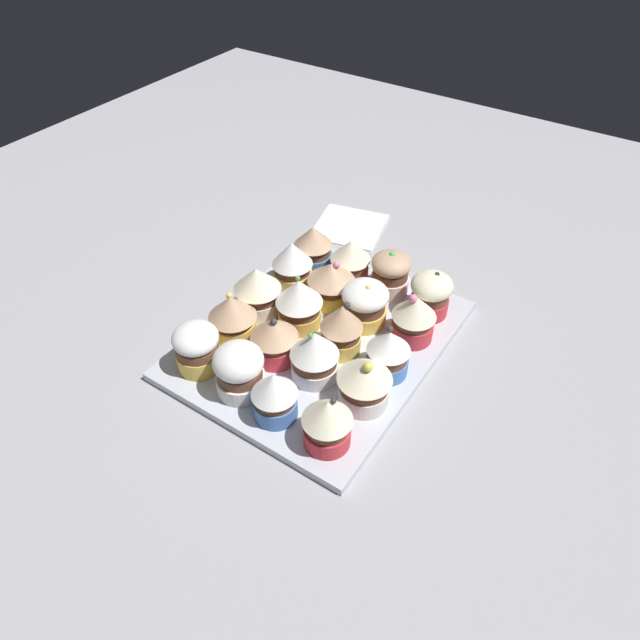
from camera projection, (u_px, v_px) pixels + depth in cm
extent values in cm
cube|color=#9E9EA3|center=(320.00, 350.00, 81.05)|extent=(180.00, 180.00, 3.00)
cube|color=silver|center=(320.00, 339.00, 79.63)|extent=(37.00, 30.22, 1.20)
cylinder|color=#D1333D|center=(327.00, 435.00, 65.61)|extent=(5.47, 5.47, 2.41)
cylinder|color=brown|center=(327.00, 424.00, 64.26)|extent=(4.96, 4.96, 1.57)
cone|color=#F4EDC6|center=(327.00, 411.00, 62.72)|extent=(5.84, 5.84, 2.98)
sphere|color=#333338|center=(333.00, 401.00, 61.99)|extent=(0.68, 0.68, 0.68)
cylinder|color=white|center=(363.00, 394.00, 69.95)|extent=(6.18, 6.18, 2.50)
cylinder|color=brown|center=(364.00, 383.00, 68.58)|extent=(5.87, 5.87, 1.56)
cone|color=#F4EDC6|center=(365.00, 371.00, 67.08)|extent=(6.69, 6.69, 2.88)
sphere|color=#EAD64C|center=(368.00, 367.00, 65.78)|extent=(1.16, 1.16, 1.16)
cylinder|color=#477AC6|center=(387.00, 365.00, 73.63)|extent=(5.40, 5.40, 2.36)
cylinder|color=brown|center=(388.00, 354.00, 72.30)|extent=(4.97, 4.97, 1.58)
cone|color=white|center=(390.00, 341.00, 70.77)|extent=(5.56, 5.56, 2.93)
sphere|color=#333338|center=(388.00, 330.00, 70.28)|extent=(0.80, 0.80, 0.80)
cylinder|color=#D1333D|center=(412.00, 330.00, 78.22)|extent=(5.73, 5.73, 2.71)
cylinder|color=brown|center=(413.00, 319.00, 76.91)|extent=(5.33, 5.33, 1.15)
cone|color=#F4EDC6|center=(415.00, 306.00, 75.40)|extent=(5.98, 5.98, 3.32)
sphere|color=pink|center=(413.00, 298.00, 74.30)|extent=(1.16, 1.16, 1.16)
cylinder|color=#D1333D|center=(429.00, 305.00, 82.04)|extent=(5.46, 5.46, 2.57)
cylinder|color=brown|center=(430.00, 295.00, 80.75)|extent=(5.09, 5.09, 1.23)
ellipsoid|color=#F4EDC6|center=(432.00, 286.00, 79.61)|extent=(5.88, 5.88, 3.56)
sphere|color=#333338|center=(437.00, 275.00, 78.73)|extent=(0.70, 0.70, 0.70)
cylinder|color=#477AC6|center=(276.00, 407.00, 68.45)|extent=(5.30, 5.30, 2.54)
cylinder|color=brown|center=(275.00, 397.00, 67.18)|extent=(4.86, 4.86, 1.23)
cone|color=white|center=(274.00, 385.00, 65.69)|extent=(5.53, 5.53, 3.16)
cylinder|color=white|center=(315.00, 369.00, 73.22)|extent=(6.02, 6.02, 2.21)
cylinder|color=brown|center=(315.00, 359.00, 71.93)|extent=(5.65, 5.65, 1.59)
cone|color=white|center=(314.00, 344.00, 70.16)|extent=(6.21, 6.21, 3.64)
sphere|color=#4CB266|center=(310.00, 336.00, 68.75)|extent=(0.63, 0.63, 0.63)
cylinder|color=#EFC651|center=(341.00, 343.00, 76.46)|extent=(5.24, 5.24, 2.54)
cylinder|color=brown|center=(341.00, 332.00, 75.06)|extent=(4.96, 4.96, 1.57)
cone|color=tan|center=(342.00, 317.00, 73.31)|extent=(5.64, 5.64, 3.60)
sphere|color=#333338|center=(346.00, 306.00, 72.31)|extent=(0.86, 0.86, 0.86)
cylinder|color=#EFC651|center=(364.00, 315.00, 80.67)|extent=(6.14, 6.14, 2.35)
cylinder|color=brown|center=(365.00, 305.00, 79.39)|extent=(5.65, 5.65, 1.45)
ellipsoid|color=white|center=(365.00, 295.00, 78.21)|extent=(6.52, 6.52, 3.40)
sphere|color=#EAD64C|center=(368.00, 288.00, 76.77)|extent=(0.74, 0.74, 0.74)
cylinder|color=white|center=(389.00, 284.00, 85.54)|extent=(5.65, 5.65, 2.61)
cylinder|color=brown|center=(390.00, 273.00, 84.16)|extent=(5.20, 5.20, 1.46)
ellipsoid|color=tan|center=(391.00, 264.00, 83.02)|extent=(5.80, 5.80, 3.20)
sphere|color=#4CB266|center=(392.00, 255.00, 82.13)|extent=(1.01, 1.01, 1.01)
cylinder|color=white|center=(241.00, 383.00, 71.42)|extent=(6.18, 6.18, 2.38)
cylinder|color=brown|center=(240.00, 372.00, 70.13)|extent=(5.57, 5.57, 1.42)
ellipsoid|color=white|center=(238.00, 361.00, 68.81)|extent=(6.25, 6.25, 4.18)
cylinder|color=#D1333D|center=(275.00, 349.00, 75.48)|extent=(5.94, 5.94, 2.65)
cylinder|color=brown|center=(275.00, 339.00, 74.24)|extent=(5.58, 5.58, 1.01)
cone|color=tan|center=(274.00, 328.00, 72.91)|extent=(6.27, 6.27, 2.93)
sphere|color=#333338|center=(274.00, 322.00, 71.85)|extent=(0.89, 0.89, 0.89)
cylinder|color=#EFC651|center=(300.00, 317.00, 80.24)|extent=(5.99, 5.99, 2.43)
cylinder|color=brown|center=(299.00, 306.00, 78.88)|extent=(5.70, 5.70, 1.60)
cone|color=white|center=(299.00, 292.00, 77.10)|extent=(6.51, 6.51, 3.68)
sphere|color=#4CB266|center=(298.00, 278.00, 76.44)|extent=(0.68, 0.68, 0.68)
cylinder|color=#EFC651|center=(331.00, 294.00, 83.98)|extent=(6.19, 6.19, 2.49)
cylinder|color=brown|center=(331.00, 284.00, 82.72)|extent=(5.80, 5.80, 1.24)
cone|color=tan|center=(331.00, 272.00, 81.31)|extent=(6.91, 6.91, 2.93)
sphere|color=pink|center=(336.00, 265.00, 80.39)|extent=(0.97, 0.97, 0.97)
cylinder|color=#D1333D|center=(350.00, 273.00, 87.70)|extent=(5.60, 5.60, 2.25)
cylinder|color=brown|center=(350.00, 263.00, 86.41)|extent=(5.35, 5.35, 1.59)
cone|color=#F4EDC6|center=(351.00, 250.00, 84.78)|extent=(6.04, 6.04, 3.23)
cylinder|color=#EFC651|center=(199.00, 358.00, 74.29)|extent=(5.77, 5.77, 2.64)
cylinder|color=brown|center=(197.00, 347.00, 72.95)|extent=(5.54, 5.54, 1.32)
ellipsoid|color=white|center=(195.00, 338.00, 71.83)|extent=(5.94, 5.94, 3.35)
cylinder|color=#EFC651|center=(234.00, 328.00, 78.58)|extent=(5.94, 5.94, 2.44)
cylinder|color=brown|center=(233.00, 319.00, 77.42)|extent=(5.31, 5.31, 1.01)
cone|color=tan|center=(231.00, 307.00, 75.95)|extent=(6.56, 6.56, 3.33)
sphere|color=#EAD64C|center=(229.00, 296.00, 75.28)|extent=(0.91, 0.91, 0.91)
cylinder|color=white|center=(259.00, 305.00, 81.99)|extent=(6.10, 6.10, 2.72)
cylinder|color=brown|center=(258.00, 293.00, 80.54)|extent=(5.77, 5.77, 1.59)
cone|color=#F4EDC6|center=(256.00, 279.00, 78.84)|extent=(6.69, 6.69, 3.44)
cylinder|color=#EFC651|center=(293.00, 277.00, 86.93)|extent=(5.87, 5.87, 2.28)
cylinder|color=brown|center=(293.00, 268.00, 85.67)|extent=(5.21, 5.21, 1.43)
cone|color=white|center=(292.00, 254.00, 83.94)|extent=(6.05, 6.05, 3.70)
cylinder|color=#477AC6|center=(313.00, 259.00, 90.44)|extent=(5.89, 5.89, 2.23)
cylinder|color=brown|center=(313.00, 249.00, 89.16)|extent=(5.34, 5.34, 1.56)
cone|color=tan|center=(313.00, 236.00, 87.56)|extent=(5.98, 5.98, 3.18)
cube|color=white|center=(349.00, 226.00, 100.95)|extent=(14.02, 13.81, 0.60)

